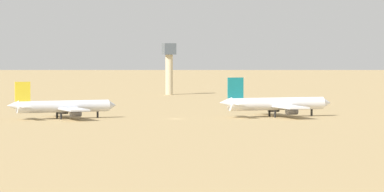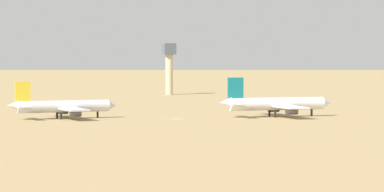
# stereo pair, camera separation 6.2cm
# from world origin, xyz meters

# --- Properties ---
(ground) EXTENTS (4000.00, 4000.00, 0.00)m
(ground) POSITION_xyz_m (0.00, 0.00, 0.00)
(ground) COLOR tan
(ridge_center) EXTENTS (332.05, 257.32, 109.41)m
(ridge_center) POSITION_xyz_m (498.75, 912.27, 54.71)
(ridge_center) COLOR #79675C
(ridge_center) RESTS_ON ground
(parked_jet_yellow_3) EXTENTS (32.67, 27.72, 10.79)m
(parked_jet_yellow_3) POSITION_xyz_m (-31.44, 9.04, 3.54)
(parked_jet_yellow_3) COLOR silver
(parked_jet_yellow_3) RESTS_ON ground
(parked_jet_teal_4) EXTENTS (35.51, 29.80, 11.74)m
(parked_jet_teal_4) POSITION_xyz_m (30.42, 0.29, 3.85)
(parked_jet_teal_4) COLOR white
(parked_jet_teal_4) RESTS_ON ground
(control_tower) EXTENTS (5.20, 5.20, 22.34)m
(control_tower) POSITION_xyz_m (38.98, 156.99, 13.48)
(control_tower) COLOR #C6B793
(control_tower) RESTS_ON ground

